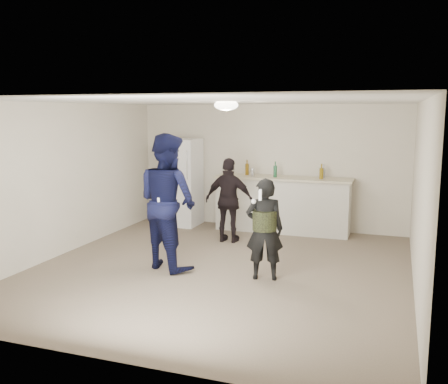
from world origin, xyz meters
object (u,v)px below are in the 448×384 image
(fridge, at_px, (182,182))
(spectator, at_px, (229,200))
(counter, at_px, (282,205))
(woman, at_px, (265,229))
(man, at_px, (168,201))
(shaker, at_px, (253,172))

(fridge, relative_size, spectator, 1.17)
(counter, xyz_separation_m, woman, (0.39, -2.88, 0.20))
(woman, height_order, spectator, spectator)
(fridge, bearing_deg, spectator, -36.46)
(fridge, height_order, man, man)
(counter, relative_size, spectator, 1.69)
(man, relative_size, woman, 1.41)
(counter, bearing_deg, man, -111.76)
(counter, bearing_deg, fridge, -178.11)
(woman, bearing_deg, shaker, -84.89)
(counter, distance_m, fridge, 2.16)
(shaker, bearing_deg, spectator, -98.89)
(fridge, xyz_separation_m, spectator, (1.39, -1.02, -0.13))
(fridge, height_order, shaker, fridge)
(shaker, height_order, spectator, spectator)
(counter, distance_m, spectator, 1.34)
(counter, distance_m, shaker, 0.88)
(woman, relative_size, spectator, 0.94)
(fridge, height_order, spectator, fridge)
(counter, height_order, spectator, spectator)
(shaker, xyz_separation_m, woman, (0.97, -2.77, -0.45))
(counter, relative_size, shaker, 15.29)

